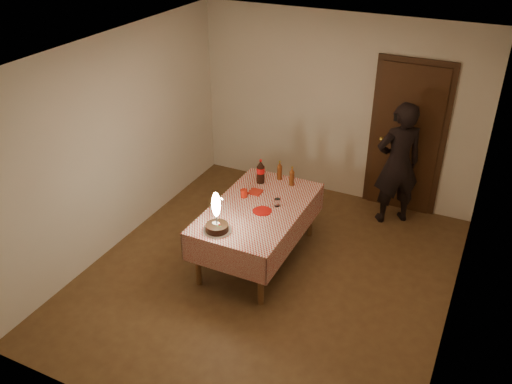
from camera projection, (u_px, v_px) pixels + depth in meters
ground at (268, 275)px, 6.34m from camera, size 4.00×4.50×0.01m
room_shell at (276, 145)px, 5.57m from camera, size 4.04×4.54×2.62m
dining_table at (258, 214)px, 6.33m from camera, size 1.02×1.72×0.73m
birthday_cake at (217, 220)px, 5.78m from camera, size 0.31×0.31×0.48m
red_plate at (262, 211)px, 6.20m from camera, size 0.22×0.22×0.01m
red_cup at (244, 193)px, 6.46m from camera, size 0.08×0.08×0.10m
clear_cup at (277, 202)px, 6.28m from camera, size 0.07×0.07×0.09m
napkin_stack at (256, 192)px, 6.57m from camera, size 0.15×0.15×0.02m
cola_bottle at (261, 172)px, 6.72m from camera, size 0.10×0.10×0.32m
amber_bottle_left at (280, 171)px, 6.82m from camera, size 0.06×0.06×0.25m
amber_bottle_right at (292, 177)px, 6.68m from camera, size 0.06×0.06×0.25m
photographer at (398, 164)px, 6.99m from camera, size 0.73×0.68×1.68m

